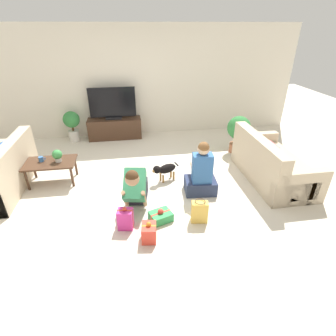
{
  "coord_description": "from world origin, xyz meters",
  "views": [
    {
      "loc": [
        -0.12,
        -4.03,
        2.55
      ],
      "look_at": [
        0.47,
        -0.26,
        0.45
      ],
      "focal_mm": 28.0,
      "sensor_mm": 36.0,
      "label": 1
    }
  ],
  "objects_px": {
    "person_sitting": "(201,175)",
    "gift_box_c": "(149,232)",
    "sofa_right": "(271,165)",
    "tv_console": "(115,128)",
    "tv": "(113,105)",
    "potted_plant_back_left": "(72,123)",
    "gift_box_b": "(161,216)",
    "gift_bag_a": "(199,212)",
    "potted_plant_corner_right": "(239,131)",
    "mug": "(41,159)",
    "dog": "(165,169)",
    "person_kneeling": "(136,187)",
    "gift_box_a": "(125,219)",
    "tabletop_plant": "(57,155)",
    "coffee_table": "(50,164)"
  },
  "relations": [
    {
      "from": "gift_box_b",
      "to": "tabletop_plant",
      "type": "bearing_deg",
      "value": 140.23
    },
    {
      "from": "person_kneeling",
      "to": "mug",
      "type": "distance_m",
      "value": 1.9
    },
    {
      "from": "sofa_right",
      "to": "person_sitting",
      "type": "distance_m",
      "value": 1.4
    },
    {
      "from": "potted_plant_corner_right",
      "to": "mug",
      "type": "xyz_separation_m",
      "value": [
        -3.95,
        -0.68,
        -0.05
      ]
    },
    {
      "from": "potted_plant_corner_right",
      "to": "gift_bag_a",
      "type": "relative_size",
      "value": 2.32
    },
    {
      "from": "dog",
      "to": "gift_bag_a",
      "type": "xyz_separation_m",
      "value": [
        0.33,
        -1.21,
        -0.07
      ]
    },
    {
      "from": "mug",
      "to": "potted_plant_corner_right",
      "type": "bearing_deg",
      "value": 9.7
    },
    {
      "from": "gift_box_a",
      "to": "gift_box_c",
      "type": "bearing_deg",
      "value": -43.4
    },
    {
      "from": "sofa_right",
      "to": "tv",
      "type": "bearing_deg",
      "value": 48.88
    },
    {
      "from": "sofa_right",
      "to": "dog",
      "type": "distance_m",
      "value": 1.94
    },
    {
      "from": "potted_plant_corner_right",
      "to": "dog",
      "type": "bearing_deg",
      "value": -150.8
    },
    {
      "from": "potted_plant_corner_right",
      "to": "tabletop_plant",
      "type": "height_order",
      "value": "potted_plant_corner_right"
    },
    {
      "from": "tv",
      "to": "tabletop_plant",
      "type": "xyz_separation_m",
      "value": [
        -0.93,
        -2.0,
        -0.31
      ]
    },
    {
      "from": "potted_plant_corner_right",
      "to": "mug",
      "type": "bearing_deg",
      "value": -170.3
    },
    {
      "from": "tv",
      "to": "potted_plant_corner_right",
      "type": "relative_size",
      "value": 1.34
    },
    {
      "from": "gift_box_b",
      "to": "gift_box_c",
      "type": "xyz_separation_m",
      "value": [
        -0.21,
        -0.37,
        0.05
      ]
    },
    {
      "from": "tv",
      "to": "gift_box_c",
      "type": "relative_size",
      "value": 3.76
    },
    {
      "from": "person_sitting",
      "to": "tv",
      "type": "bearing_deg",
      "value": -56.59
    },
    {
      "from": "tv_console",
      "to": "tabletop_plant",
      "type": "xyz_separation_m",
      "value": [
        -0.93,
        -2.0,
        0.28
      ]
    },
    {
      "from": "potted_plant_back_left",
      "to": "person_kneeling",
      "type": "xyz_separation_m",
      "value": [
        1.39,
        -2.9,
        -0.11
      ]
    },
    {
      "from": "potted_plant_back_left",
      "to": "gift_box_b",
      "type": "relative_size",
      "value": 2.0
    },
    {
      "from": "tv",
      "to": "gift_bag_a",
      "type": "xyz_separation_m",
      "value": [
        1.27,
        -3.48,
        -0.68
      ]
    },
    {
      "from": "gift_box_c",
      "to": "coffee_table",
      "type": "bearing_deg",
      "value": 132.34
    },
    {
      "from": "gift_box_c",
      "to": "tabletop_plant",
      "type": "distance_m",
      "value": 2.3
    },
    {
      "from": "mug",
      "to": "potted_plant_back_left",
      "type": "bearing_deg",
      "value": 83.11
    },
    {
      "from": "tv",
      "to": "potted_plant_corner_right",
      "type": "bearing_deg",
      "value": -25.07
    },
    {
      "from": "sofa_right",
      "to": "tv",
      "type": "xyz_separation_m",
      "value": [
        -2.86,
        2.5,
        0.55
      ]
    },
    {
      "from": "gift_box_a",
      "to": "coffee_table",
      "type": "bearing_deg",
      "value": 131.43
    },
    {
      "from": "tv_console",
      "to": "tabletop_plant",
      "type": "height_order",
      "value": "tabletop_plant"
    },
    {
      "from": "person_kneeling",
      "to": "gift_box_b",
      "type": "relative_size",
      "value": 2.16
    },
    {
      "from": "gift_box_b",
      "to": "gift_box_c",
      "type": "bearing_deg",
      "value": -119.14
    },
    {
      "from": "mug",
      "to": "tabletop_plant",
      "type": "distance_m",
      "value": 0.31
    },
    {
      "from": "gift_box_a",
      "to": "mug",
      "type": "distance_m",
      "value": 2.1
    },
    {
      "from": "sofa_right",
      "to": "person_sitting",
      "type": "bearing_deg",
      "value": 99.88
    },
    {
      "from": "tv_console",
      "to": "person_kneeling",
      "type": "distance_m",
      "value": 2.97
    },
    {
      "from": "coffee_table",
      "to": "sofa_right",
      "type": "bearing_deg",
      "value": -7.37
    },
    {
      "from": "tv",
      "to": "gift_box_c",
      "type": "xyz_separation_m",
      "value": [
        0.51,
        -3.74,
        -0.72
      ]
    },
    {
      "from": "person_sitting",
      "to": "tv_console",
      "type": "bearing_deg",
      "value": -56.59
    },
    {
      "from": "tv_console",
      "to": "tv",
      "type": "distance_m",
      "value": 0.59
    },
    {
      "from": "person_kneeling",
      "to": "coffee_table",
      "type": "bearing_deg",
      "value": 156.77
    },
    {
      "from": "tabletop_plant",
      "to": "person_sitting",
      "type": "bearing_deg",
      "value": -17.1
    },
    {
      "from": "sofa_right",
      "to": "tv",
      "type": "distance_m",
      "value": 3.84
    },
    {
      "from": "gift_bag_a",
      "to": "tabletop_plant",
      "type": "distance_m",
      "value": 2.67
    },
    {
      "from": "person_sitting",
      "to": "gift_box_c",
      "type": "relative_size",
      "value": 3.24
    },
    {
      "from": "person_sitting",
      "to": "dog",
      "type": "relative_size",
      "value": 1.83
    },
    {
      "from": "potted_plant_back_left",
      "to": "person_sitting",
      "type": "height_order",
      "value": "person_sitting"
    },
    {
      "from": "sofa_right",
      "to": "coffee_table",
      "type": "height_order",
      "value": "sofa_right"
    },
    {
      "from": "potted_plant_corner_right",
      "to": "mug",
      "type": "relative_size",
      "value": 6.89
    },
    {
      "from": "gift_box_b",
      "to": "gift_bag_a",
      "type": "xyz_separation_m",
      "value": [
        0.55,
        -0.11,
        0.1
      ]
    },
    {
      "from": "tv_console",
      "to": "potted_plant_back_left",
      "type": "xyz_separation_m",
      "value": [
        -1.0,
        -0.05,
        0.21
      ]
    }
  ]
}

